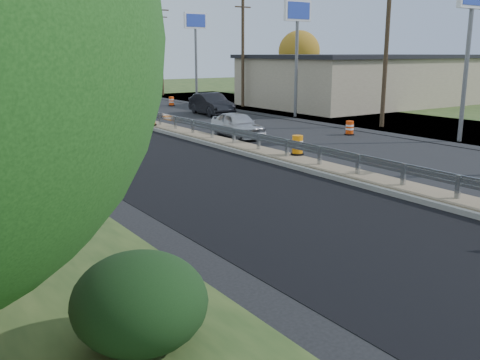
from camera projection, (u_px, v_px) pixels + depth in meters
ground at (357, 180)px, 19.13m from camera, size 140.00×140.00×0.00m
milled_overlay at (131, 151)px, 24.76m from camera, size 7.20×120.00×0.01m
median at (234, 146)px, 25.54m from camera, size 1.60×55.00×0.23m
guardrail at (223, 130)px, 26.20m from camera, size 0.10×46.15×0.72m
retail_building_near at (359, 80)px, 46.18m from camera, size 18.50×12.50×4.27m
pylon_sign_south at (472, 9)px, 25.77m from camera, size 2.20×0.30×7.90m
pylon_sign_mid at (297, 22)px, 36.23m from camera, size 2.20×0.30×7.90m
pylon_sign_north at (195, 29)px, 47.49m from camera, size 2.20×0.30×7.90m
utility_pole_smid at (387, 44)px, 31.50m from camera, size 1.90×0.26×9.40m
utility_pole_nmid at (243, 46)px, 43.57m from camera, size 1.90×0.26×9.40m
utility_pole_north at (161, 48)px, 55.64m from camera, size 1.90×0.26×9.40m
hedge_south at (140, 302)px, 8.11m from camera, size 2.09×2.09×1.52m
hedge_mid at (16, 212)px, 12.66m from camera, size 2.09×2.09×1.52m
tree_far_yellow at (299, 52)px, 59.63m from camera, size 4.62×4.62×6.86m
barrel_median_mid at (297, 146)px, 22.49m from camera, size 0.56×0.56×0.82m
barrel_median_far at (151, 118)px, 31.56m from camera, size 0.61×0.61×0.89m
barrel_shoulder_near at (350, 128)px, 29.48m from camera, size 0.53×0.53×0.77m
barrel_shoulder_mid at (214, 107)px, 40.06m from camera, size 0.60×0.60×0.88m
barrel_shoulder_far at (171, 101)px, 45.56m from camera, size 0.53×0.53×0.78m
car_silver at (238, 125)px, 28.57m from camera, size 1.94×4.10×1.36m
car_dark_mid at (211, 104)px, 38.89m from camera, size 2.13×4.89×1.56m
car_dark_far at (121, 99)px, 45.07m from camera, size 2.25×4.65×1.30m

